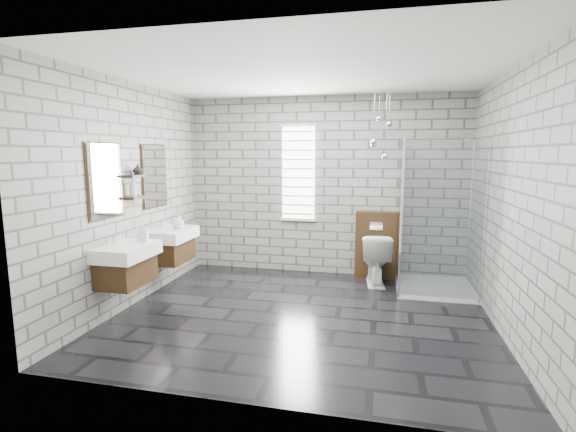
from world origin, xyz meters
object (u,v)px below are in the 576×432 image
(shower_enclosure, at_px, (429,255))
(cistern_panel, at_px, (376,245))
(vanity_right, at_px, (169,235))
(toilet, at_px, (375,258))
(vanity_left, at_px, (124,253))

(shower_enclosure, bearing_deg, cistern_panel, 143.59)
(vanity_right, bearing_deg, toilet, 18.85)
(vanity_right, xyz_separation_m, cistern_panel, (2.71, 1.21, -0.26))
(vanity_right, xyz_separation_m, shower_enclosure, (3.41, 0.69, -0.25))
(vanity_left, relative_size, shower_enclosure, 0.77)
(vanity_left, xyz_separation_m, shower_enclosure, (3.41, 1.71, -0.25))
(vanity_right, relative_size, cistern_panel, 1.57)
(vanity_right, height_order, toilet, vanity_right)
(vanity_left, bearing_deg, cistern_panel, 39.44)
(vanity_right, xyz_separation_m, toilet, (2.71, 0.92, -0.39))
(vanity_right, height_order, shower_enclosure, shower_enclosure)
(cistern_panel, bearing_deg, shower_enclosure, -36.41)
(toilet, bearing_deg, shower_enclosure, 155.61)
(cistern_panel, distance_m, shower_enclosure, 0.87)
(vanity_left, height_order, cistern_panel, vanity_left)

